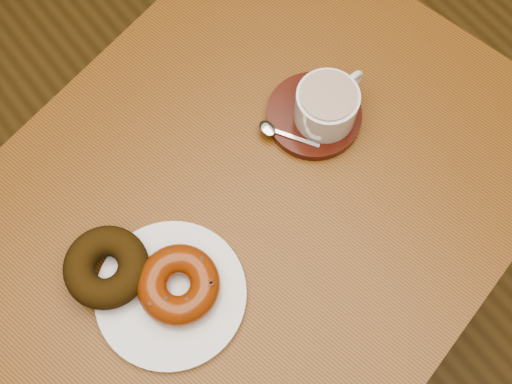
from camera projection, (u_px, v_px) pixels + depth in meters
ground at (242, 288)px, 1.69m from camera, size 6.00×6.00×0.00m
cafe_table at (246, 233)px, 1.02m from camera, size 1.00×0.83×0.83m
donut_plate at (171, 294)px, 0.85m from camera, size 0.27×0.27×0.01m
donut_cinnamon at (106, 267)px, 0.83m from camera, size 0.15×0.15×0.04m
donut_caramel at (179, 285)px, 0.82m from camera, size 0.15×0.15×0.04m
saucer at (314, 116)px, 0.94m from camera, size 0.18×0.18×0.01m
coffee_cup at (327, 105)px, 0.90m from camera, size 0.12×0.09×0.06m
teaspoon at (273, 130)px, 0.92m from camera, size 0.05×0.08×0.01m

